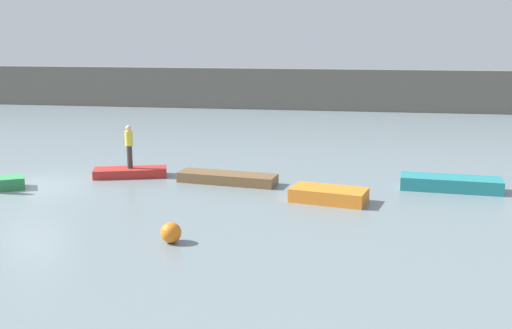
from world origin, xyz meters
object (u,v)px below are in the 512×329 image
rowboat_teal (451,184)px  mooring_buoy (171,233)px  rowboat_orange (329,195)px  rowboat_red (130,172)px  rowboat_brown (227,178)px  person_yellow_shirt (129,144)px

rowboat_teal → mooring_buoy: (-8.63, -7.40, 0.04)m
rowboat_orange → mooring_buoy: bearing=-117.3°
rowboat_orange → rowboat_teal: bearing=40.3°
rowboat_orange → rowboat_teal: size_ratio=0.71×
rowboat_red → rowboat_brown: bearing=-23.0°
rowboat_orange → mooring_buoy: size_ratio=4.41×
person_yellow_shirt → mooring_buoy: bearing=-62.0°
rowboat_red → person_yellow_shirt: person_yellow_shirt is taller
person_yellow_shirt → mooring_buoy: 8.64m
rowboat_red → rowboat_orange: 8.60m
rowboat_red → rowboat_brown: rowboat_brown is taller
person_yellow_shirt → mooring_buoy: person_yellow_shirt is taller
rowboat_red → rowboat_brown: 4.18m
rowboat_red → rowboat_brown: size_ratio=0.75×
rowboat_red → rowboat_teal: 12.67m
rowboat_teal → person_yellow_shirt: bearing=-175.8°
rowboat_teal → person_yellow_shirt: person_yellow_shirt is taller
rowboat_brown → rowboat_orange: bearing=-18.8°
rowboat_brown → person_yellow_shirt: 4.34m
rowboat_teal → mooring_buoy: size_ratio=6.21×
rowboat_red → person_yellow_shirt: (0.00, -0.00, 1.17)m
rowboat_orange → rowboat_teal: rowboat_teal is taller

